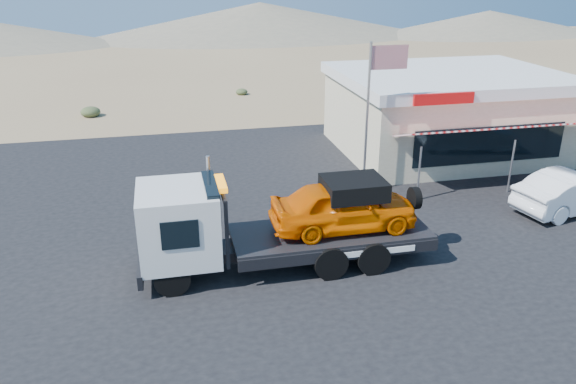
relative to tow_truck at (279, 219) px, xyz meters
name	(u,v)px	position (x,y,z in m)	size (l,w,h in m)	color
ground	(271,258)	(-0.15, 0.51, -1.57)	(120.00, 120.00, 0.00)	#886C4D
asphalt_lot	(308,214)	(1.85, 3.51, -1.56)	(32.00, 24.00, 0.02)	black
tow_truck	(279,219)	(0.00, 0.00, 0.00)	(8.73, 2.59, 2.92)	black
white_sedan	(574,191)	(11.57, 1.59, -0.77)	(1.65, 4.72, 1.56)	silver
jerky_store	(446,111)	(10.35, 9.48, 0.42)	(10.40, 9.97, 3.90)	#C1B692
flagpole	(374,102)	(4.78, 5.01, 2.19)	(1.55, 0.10, 6.00)	#99999E
distant_hills	(96,27)	(-9.92, 55.65, 0.32)	(126.00, 48.00, 4.20)	#726B59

